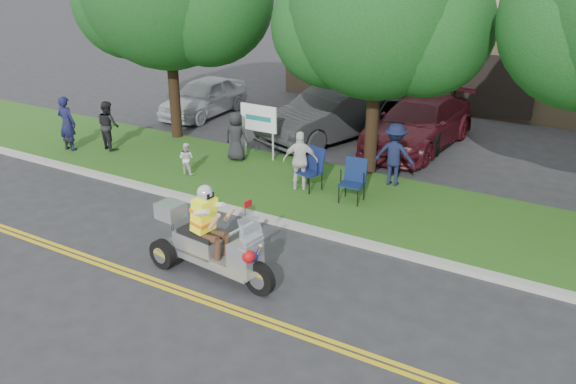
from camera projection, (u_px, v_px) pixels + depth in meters
The scene contains 22 objects.
ground at pixel (199, 281), 12.13m from camera, with size 120.00×120.00×0.00m, color #28282B.
centerline_near at pixel (180, 294), 11.67m from camera, with size 60.00×0.10×0.01m, color gold.
centerline_far at pixel (186, 290), 11.80m from camera, with size 60.00×0.10×0.01m, color gold.
curb at pixel (279, 222), 14.53m from camera, with size 60.00×0.25×0.12m, color #A8A89E.
grass_verge at pixel (321, 192), 16.24m from camera, with size 60.00×4.00×0.10m, color #2B5416.
commercial_building at pixel (519, 50), 25.47m from camera, with size 18.00×8.20×4.00m.
tree_mid at pixel (380, 16), 15.91m from camera, with size 5.88×4.80×7.05m.
business_sign at pixel (259, 121), 18.26m from camera, with size 1.25×0.06×1.75m.
trike_scooter at pixel (209, 244), 12.14m from camera, with size 2.96×1.04×1.93m.
lawn_chair_a at pixel (312, 166), 16.16m from camera, with size 0.74×0.75×1.12m.
lawn_chair_b at pixel (354, 177), 15.42m from camera, with size 0.62×0.64×1.10m.
spectator_adult_left at pixel (67, 123), 19.08m from camera, with size 0.63×0.41×1.72m, color #171740.
spectator_adult_mid at pixel (108, 125), 19.20m from camera, with size 0.75×0.59×1.54m, color black.
spectator_adult_right at pixel (300, 161), 16.05m from camera, with size 0.93×0.39×1.59m, color white.
spectator_chair_a at pixel (395, 154), 16.34m from camera, with size 1.11×0.64×1.72m, color #141A38.
spectator_chair_b at pixel (236, 136), 18.22m from camera, with size 0.73×0.47×1.49m, color black.
child_left at pixel (67, 135), 19.20m from camera, with size 0.35×0.23×0.96m, color black.
child_right at pixel (186, 159), 17.20m from camera, with size 0.45×0.35×0.92m, color silver.
parked_car_far_left at pixel (204, 97), 23.37m from camera, with size 1.70×4.21×1.44m, color silver.
parked_car_left at pixel (332, 114), 20.43m from camera, with size 1.84×5.28×1.74m, color #28282A.
parked_car_mid at pixel (405, 119), 20.43m from camera, with size 2.40×5.21×1.45m, color black.
parked_car_right at pixel (419, 124), 19.69m from camera, with size 2.21×5.43×1.58m, color #440F17.
Camera 1 is at (6.91, -8.14, 6.29)m, focal length 38.00 mm.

